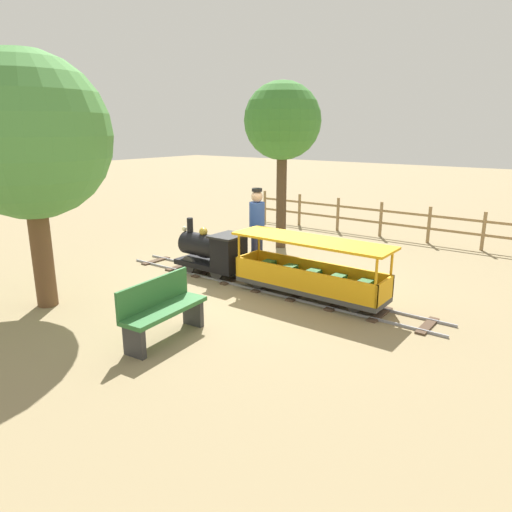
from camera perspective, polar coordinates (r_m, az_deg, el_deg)
The scene contains 9 objects.
ground_plane at distance 8.53m, azimuth -0.27°, elevation -3.52°, with size 60.00×60.00×0.00m, color #8C7A56.
track at distance 8.38m, azimuth 1.10°, elevation -3.73°, with size 0.68×6.40×0.04m.
locomotive at distance 8.98m, azimuth -5.22°, elevation 0.62°, with size 0.64×1.45×1.01m.
passenger_car at distance 7.79m, azimuth 6.50°, elevation -2.18°, with size 0.74×2.70×0.97m.
conductor_person at distance 9.23m, azimuth 0.12°, elevation 4.08°, with size 0.30×0.30×1.62m.
park_bench at distance 6.40m, azimuth -11.25°, elevation -6.36°, with size 1.33×0.51×0.82m.
oak_tree_near at distance 7.83m, azimuth -25.81°, elevation 12.76°, with size 2.43×2.43×3.84m.
oak_tree_far at distance 10.92m, azimuth 3.20°, elevation 15.76°, with size 1.72×1.72×3.75m.
fence_section at distance 12.68m, azimuth 14.82°, elevation 4.46°, with size 0.08×7.48×0.90m.
Camera 1 is at (-6.45, -4.86, 2.74)m, focal length 33.17 mm.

